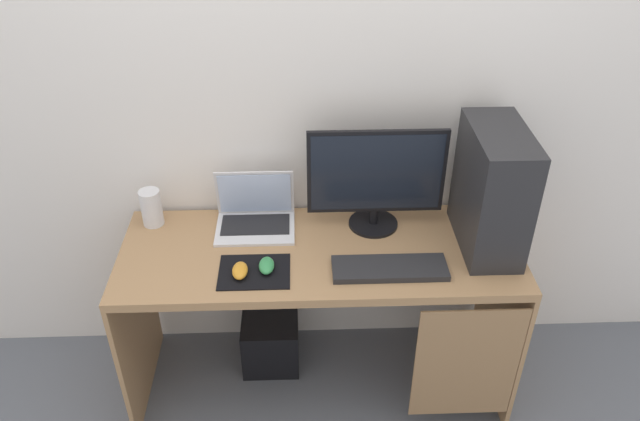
# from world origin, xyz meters

# --- Properties ---
(ground_plane) EXTENTS (8.00, 8.00, 0.00)m
(ground_plane) POSITION_xyz_m (0.00, 0.00, 0.00)
(ground_plane) COLOR slate
(wall_back) EXTENTS (4.00, 0.05, 2.60)m
(wall_back) POSITION_xyz_m (0.00, 0.33, 1.30)
(wall_back) COLOR silver
(wall_back) RESTS_ON ground_plane
(desk) EXTENTS (1.53, 0.57, 0.73)m
(desk) POSITION_xyz_m (0.02, -0.01, 0.59)
(desk) COLOR #A37A51
(desk) RESTS_ON ground_plane
(pc_tower) EXTENTS (0.20, 0.41, 0.48)m
(pc_tower) POSITION_xyz_m (0.64, 0.03, 0.97)
(pc_tower) COLOR #232326
(pc_tower) RESTS_ON desk
(monitor) EXTENTS (0.53, 0.20, 0.43)m
(monitor) POSITION_xyz_m (0.22, 0.15, 0.96)
(monitor) COLOR black
(monitor) RESTS_ON desk
(laptop) EXTENTS (0.31, 0.22, 0.22)m
(laptop) POSITION_xyz_m (-0.25, 0.17, 0.78)
(laptop) COLOR silver
(laptop) RESTS_ON desk
(speaker) EXTENTS (0.08, 0.08, 0.15)m
(speaker) POSITION_xyz_m (-0.67, 0.20, 0.81)
(speaker) COLOR silver
(speaker) RESTS_ON desk
(keyboard) EXTENTS (0.42, 0.14, 0.02)m
(keyboard) POSITION_xyz_m (0.25, -0.14, 0.75)
(keyboard) COLOR #232326
(keyboard) RESTS_ON desk
(mousepad) EXTENTS (0.26, 0.20, 0.00)m
(mousepad) POSITION_xyz_m (-0.24, -0.13, 0.74)
(mousepad) COLOR black
(mousepad) RESTS_ON desk
(mouse_left) EXTENTS (0.06, 0.10, 0.03)m
(mouse_left) POSITION_xyz_m (-0.20, -0.12, 0.76)
(mouse_left) COLOR #338C4C
(mouse_left) RESTS_ON mousepad
(mouse_right) EXTENTS (0.06, 0.10, 0.03)m
(mouse_right) POSITION_xyz_m (-0.29, -0.14, 0.76)
(mouse_right) COLOR orange
(mouse_right) RESTS_ON mousepad
(subwoofer) EXTENTS (0.25, 0.25, 0.25)m
(subwoofer) POSITION_xyz_m (-0.22, 0.13, 0.12)
(subwoofer) COLOR black
(subwoofer) RESTS_ON ground_plane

